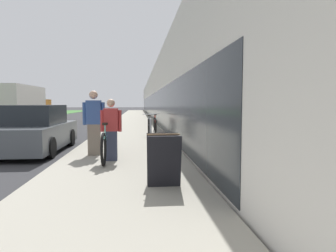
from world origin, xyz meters
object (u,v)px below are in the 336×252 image
object	(u,v)px
bike_rack_hoop	(151,127)
parked_sedan_curbside	(35,131)
cruiser_bike_nearest	(149,127)
person_rider	(111,130)
cruiser_bike_middle	(155,124)
moving_truck	(20,106)
tandem_bicycle	(108,142)
person_bystander	(94,123)
sandwich_board_sign	(164,159)

from	to	relation	value
bike_rack_hoop	parked_sedan_curbside	world-z (taller)	parked_sedan_curbside
cruiser_bike_nearest	person_rider	bearing A→B (deg)	-102.03
person_rider	cruiser_bike_middle	xyz separation A→B (m)	(1.49, 7.39, -0.38)
parked_sedan_curbside	moving_truck	xyz separation A→B (m)	(-4.84, 11.67, 0.70)
moving_truck	person_rider	bearing A→B (deg)	-62.08
tandem_bicycle	bike_rack_hoop	size ratio (longest dim) A/B	3.34
cruiser_bike_nearest	moving_truck	world-z (taller)	moving_truck
tandem_bicycle	person_bystander	bearing A→B (deg)	129.65
person_rider	parked_sedan_curbside	xyz separation A→B (m)	(-2.56, 2.30, -0.21)
person_bystander	bike_rack_hoop	distance (m)	3.32
moving_truck	cruiser_bike_middle	bearing A→B (deg)	-36.52
tandem_bicycle	person_bystander	world-z (taller)	person_bystander
person_bystander	cruiser_bike_middle	bearing A→B (deg)	72.68
person_bystander	moving_truck	distance (m)	14.80
person_bystander	moving_truck	world-z (taller)	moving_truck
tandem_bicycle	cruiser_bike_middle	bearing A→B (deg)	77.09
tandem_bicycle	person_rider	world-z (taller)	person_rider
parked_sedan_curbside	person_rider	bearing A→B (deg)	-41.96
tandem_bicycle	parked_sedan_curbside	world-z (taller)	parked_sedan_curbside
parked_sedan_curbside	person_bystander	bearing A→B (deg)	-35.34
cruiser_bike_nearest	moving_truck	xyz separation A→B (m)	(-8.53, 8.72, 0.86)
person_rider	cruiser_bike_middle	bearing A→B (deg)	78.57
cruiser_bike_nearest	moving_truck	bearing A→B (deg)	134.36
person_bystander	parked_sedan_curbside	size ratio (longest dim) A/B	0.42
person_bystander	parked_sedan_curbside	distance (m)	2.50
cruiser_bike_nearest	bike_rack_hoop	bearing A→B (deg)	-89.89
tandem_bicycle	bike_rack_hoop	bearing A→B (deg)	69.75
bike_rack_hoop	parked_sedan_curbside	xyz separation A→B (m)	(-3.69, -1.42, 0.04)
cruiser_bike_middle	moving_truck	xyz separation A→B (m)	(-8.90, 6.59, 0.87)
parked_sedan_curbside	sandwich_board_sign	bearing A→B (deg)	-51.91
tandem_bicycle	person_rider	bearing A→B (deg)	-72.07
sandwich_board_sign	parked_sedan_curbside	distance (m)	5.93
tandem_bicycle	person_bystander	size ratio (longest dim) A/B	1.61
tandem_bicycle	cruiser_bike_nearest	xyz separation A→B (m)	(1.24, 4.90, -0.01)
cruiser_bike_nearest	parked_sedan_curbside	world-z (taller)	parked_sedan_curbside
person_rider	moving_truck	xyz separation A→B (m)	(-7.41, 13.98, 0.49)
bike_rack_hoop	sandwich_board_sign	distance (m)	6.08
person_bystander	bike_rack_hoop	size ratio (longest dim) A/B	2.08
moving_truck	cruiser_bike_nearest	bearing A→B (deg)	-45.64
bike_rack_hoop	cruiser_bike_nearest	distance (m)	1.54
person_rider	person_bystander	size ratio (longest dim) A/B	0.87
tandem_bicycle	person_rider	distance (m)	0.52
person_bystander	cruiser_bike_nearest	xyz separation A→B (m)	(1.66, 4.39, -0.49)
cruiser_bike_middle	parked_sedan_curbside	world-z (taller)	parked_sedan_curbside
bike_rack_hoop	cruiser_bike_middle	distance (m)	3.69
sandwich_board_sign	moving_truck	world-z (taller)	moving_truck
sandwich_board_sign	parked_sedan_curbside	bearing A→B (deg)	128.09
moving_truck	parked_sedan_curbside	bearing A→B (deg)	-67.46
bike_rack_hoop	cruiser_bike_middle	world-z (taller)	cruiser_bike_middle
person_rider	sandwich_board_sign	distance (m)	2.62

